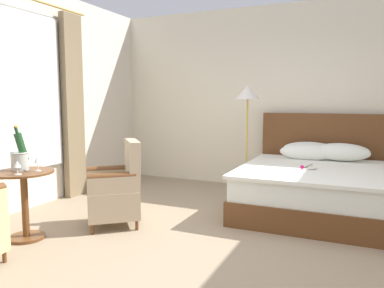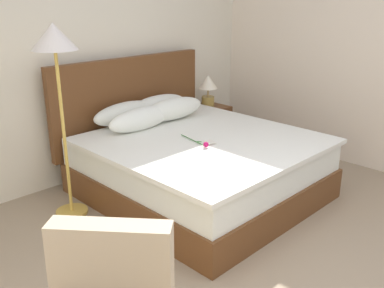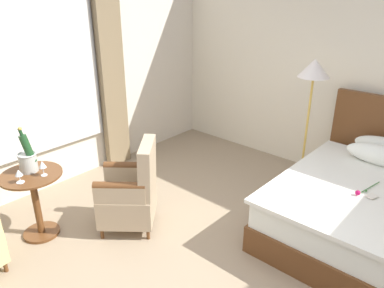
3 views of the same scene
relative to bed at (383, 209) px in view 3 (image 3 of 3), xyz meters
name	(u,v)px [view 3 (image 3 of 3)]	position (x,y,z in m)	size (l,w,h in m)	color
wall_headboard_side	(357,68)	(-0.84, 1.12, 1.12)	(5.47, 0.12, 2.93)	silver
wall_window_side	(28,75)	(-3.56, -1.73, 1.11)	(0.27, 5.72, 2.93)	silver
bed	(383,209)	(0.00, 0.00, 0.00)	(1.92, 2.09, 1.23)	brown
floor_lamp_brass	(313,80)	(-1.09, 0.43, 1.06)	(0.36, 0.36, 1.65)	gold
side_table_round	(35,199)	(-2.65, -2.29, 0.08)	(0.60, 0.60, 0.71)	brown
champagne_bucket	(28,158)	(-2.72, -2.26, 0.50)	(0.18, 0.18, 0.47)	#B0B4AE
wine_glass_near_bucket	(19,174)	(-2.56, -2.43, 0.46)	(0.07, 0.07, 0.14)	white
wine_glass_near_edge	(42,165)	(-2.53, -2.22, 0.48)	(0.07, 0.07, 0.16)	white
armchair_by_window	(131,193)	(-2.05, -1.55, 0.06)	(0.78, 0.77, 0.98)	brown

